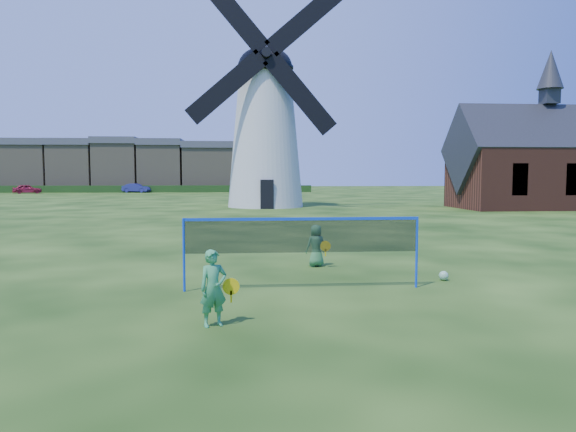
{
  "coord_description": "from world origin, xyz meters",
  "views": [
    {
      "loc": [
        -0.79,
        -11.55,
        2.44
      ],
      "look_at": [
        0.2,
        0.5,
        1.5
      ],
      "focal_mm": 32.58,
      "sensor_mm": 36.0,
      "label": 1
    }
  ],
  "objects_px": {
    "play_ball": "(444,276)",
    "car_right": "(136,188)",
    "player_girl": "(213,288)",
    "player_boy": "(316,246)",
    "car_left": "(27,189)",
    "badminton_net": "(302,237)",
    "chapel": "(547,164)",
    "windmill": "(265,127)"
  },
  "relations": [
    {
      "from": "player_boy",
      "to": "car_left",
      "type": "height_order",
      "value": "car_left"
    },
    {
      "from": "chapel",
      "to": "car_right",
      "type": "distance_m",
      "value": 55.06
    },
    {
      "from": "badminton_net",
      "to": "car_left",
      "type": "bearing_deg",
      "value": 116.16
    },
    {
      "from": "windmill",
      "to": "player_girl",
      "type": "height_order",
      "value": "windmill"
    },
    {
      "from": "windmill",
      "to": "car_right",
      "type": "bearing_deg",
      "value": 115.61
    },
    {
      "from": "badminton_net",
      "to": "player_boy",
      "type": "distance_m",
      "value": 2.95
    },
    {
      "from": "player_girl",
      "to": "player_boy",
      "type": "relative_size",
      "value": 1.11
    },
    {
      "from": "car_left",
      "to": "player_boy",
      "type": "bearing_deg",
      "value": -177.04
    },
    {
      "from": "badminton_net",
      "to": "player_girl",
      "type": "height_order",
      "value": "badminton_net"
    },
    {
      "from": "badminton_net",
      "to": "chapel",
      "type": "bearing_deg",
      "value": 51.14
    },
    {
      "from": "chapel",
      "to": "player_girl",
      "type": "xyz_separation_m",
      "value": [
        -22.92,
        -28.91,
        -2.65
      ]
    },
    {
      "from": "car_right",
      "to": "car_left",
      "type": "bearing_deg",
      "value": 118.72
    },
    {
      "from": "chapel",
      "to": "car_right",
      "type": "height_order",
      "value": "chapel"
    },
    {
      "from": "windmill",
      "to": "car_left",
      "type": "bearing_deg",
      "value": 133.58
    },
    {
      "from": "badminton_net",
      "to": "car_left",
      "type": "height_order",
      "value": "badminton_net"
    },
    {
      "from": "chapel",
      "to": "car_left",
      "type": "relative_size",
      "value": 3.76
    },
    {
      "from": "badminton_net",
      "to": "car_left",
      "type": "xyz_separation_m",
      "value": [
        -30.74,
        62.6,
        -0.52
      ]
    },
    {
      "from": "badminton_net",
      "to": "car_right",
      "type": "xyz_separation_m",
      "value": [
        -16.91,
        65.96,
        -0.49
      ]
    },
    {
      "from": "chapel",
      "to": "player_boy",
      "type": "distance_m",
      "value": 31.31
    },
    {
      "from": "player_girl",
      "to": "car_left",
      "type": "distance_m",
      "value": 71.37
    },
    {
      "from": "player_girl",
      "to": "player_boy",
      "type": "xyz_separation_m",
      "value": [
        2.41,
        5.41,
        -0.06
      ]
    },
    {
      "from": "player_girl",
      "to": "car_left",
      "type": "height_order",
      "value": "player_girl"
    },
    {
      "from": "player_girl",
      "to": "play_ball",
      "type": "height_order",
      "value": "player_girl"
    },
    {
      "from": "play_ball",
      "to": "car_right",
      "type": "height_order",
      "value": "car_right"
    },
    {
      "from": "chapel",
      "to": "play_ball",
      "type": "bearing_deg",
      "value": -124.8
    },
    {
      "from": "car_right",
      "to": "windmill",
      "type": "bearing_deg",
      "value": -139.33
    },
    {
      "from": "badminton_net",
      "to": "car_left",
      "type": "distance_m",
      "value": 69.74
    },
    {
      "from": "windmill",
      "to": "player_boy",
      "type": "xyz_separation_m",
      "value": [
        0.31,
        -27.1,
        -5.6
      ]
    },
    {
      "from": "windmill",
      "to": "chapel",
      "type": "height_order",
      "value": "windmill"
    },
    {
      "from": "chapel",
      "to": "player_girl",
      "type": "distance_m",
      "value": 36.99
    },
    {
      "from": "chapel",
      "to": "car_left",
      "type": "xyz_separation_m",
      "value": [
        -51.93,
        36.3,
        -2.65
      ]
    },
    {
      "from": "car_left",
      "to": "play_ball",
      "type": "bearing_deg",
      "value": -175.9
    },
    {
      "from": "chapel",
      "to": "play_ball",
      "type": "height_order",
      "value": "chapel"
    },
    {
      "from": "car_left",
      "to": "car_right",
      "type": "bearing_deg",
      "value": -101.1
    },
    {
      "from": "windmill",
      "to": "play_ball",
      "type": "distance_m",
      "value": 29.99
    },
    {
      "from": "chapel",
      "to": "car_left",
      "type": "height_order",
      "value": "chapel"
    },
    {
      "from": "player_girl",
      "to": "play_ball",
      "type": "xyz_separation_m",
      "value": [
        5.12,
        3.3,
        -0.51
      ]
    },
    {
      "from": "player_boy",
      "to": "play_ball",
      "type": "distance_m",
      "value": 3.47
    },
    {
      "from": "windmill",
      "to": "chapel",
      "type": "relative_size",
      "value": 1.25
    },
    {
      "from": "player_girl",
      "to": "car_right",
      "type": "xyz_separation_m",
      "value": [
        -15.18,
        68.57,
        0.02
      ]
    },
    {
      "from": "windmill",
      "to": "badminton_net",
      "type": "height_order",
      "value": "windmill"
    },
    {
      "from": "windmill",
      "to": "player_boy",
      "type": "bearing_deg",
      "value": -89.35
    }
  ]
}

